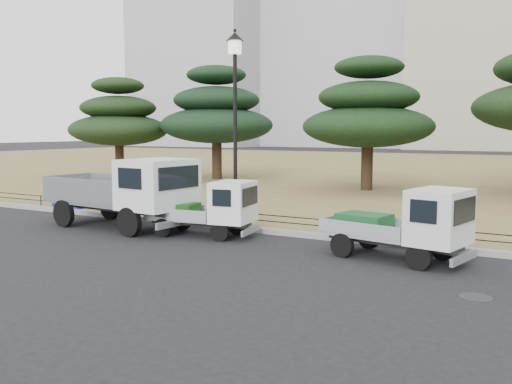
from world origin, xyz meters
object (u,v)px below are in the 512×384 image
Objects in this scene: truck_kei_front at (209,209)px; truck_kei_rear at (405,224)px; street_lamp at (235,96)px; truck_large at (126,189)px; tarp_pile at (75,197)px.

truck_kei_rear is at bearing -11.44° from truck_kei_front.
truck_kei_front is at bearing -88.40° from street_lamp.
truck_kei_rear is 6.88m from street_lamp.
truck_kei_rear is (8.73, -0.11, -0.35)m from truck_large.
truck_kei_rear is at bearing -9.14° from tarp_pile.
truck_large reaches higher than truck_kei_front.
tarp_pile is at bearing 160.43° from truck_large.
truck_kei_front is 5.76m from truck_kei_rear.
truck_kei_front is 2.26× the size of tarp_pile.
truck_kei_front is (2.98, 0.19, -0.42)m from truck_large.
truck_kei_rear is (5.75, -0.29, 0.07)m from truck_kei_front.
truck_kei_rear is at bearing -17.26° from street_lamp.
truck_kei_front is at bearing -13.82° from tarp_pile.
street_lamp reaches higher than truck_large.
truck_large is at bearing -169.59° from truck_kei_rear.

